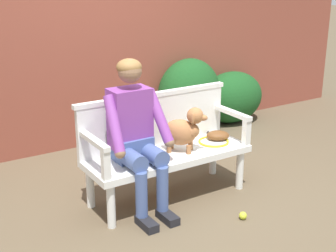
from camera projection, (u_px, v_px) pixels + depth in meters
ground_plane at (168, 197)px, 4.40m from camera, size 40.00×40.00×0.00m
brick_garden_fence at (84, 42)px, 5.46m from camera, size 8.00×0.30×2.39m
hedge_bush_far_right at (232, 97)px, 6.41m from camera, size 0.91×0.63×0.69m
hedge_bush_mid_left at (189, 95)px, 6.04m from camera, size 0.85×0.67×0.94m
garden_bench at (168, 159)px, 4.28m from camera, size 1.51×0.54×0.44m
bench_backrest at (154, 119)px, 4.37m from camera, size 1.55×0.06×0.50m
bench_armrest_left_end at (98, 150)px, 3.76m from camera, size 0.06×0.54×0.28m
bench_armrest_right_end at (237, 120)px, 4.48m from camera, size 0.06×0.54×0.28m
person_seated at (135, 131)px, 3.99m from camera, size 0.56×0.67×1.31m
dog_on_bench at (184, 129)px, 4.22m from camera, size 0.37×0.36×0.41m
tennis_racket at (213, 140)px, 4.52m from camera, size 0.38×0.58×0.03m
baseball_glove at (218, 136)px, 4.55m from camera, size 0.28×0.26×0.09m
tennis_ball at (243, 216)px, 4.00m from camera, size 0.07×0.07×0.07m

